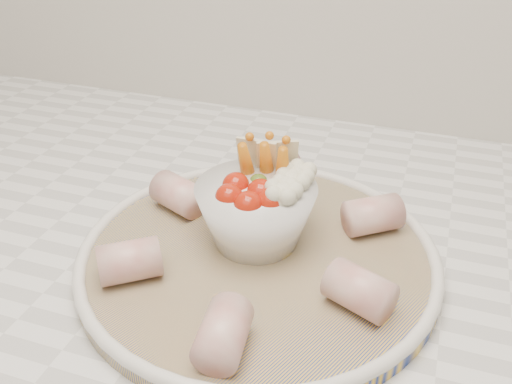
% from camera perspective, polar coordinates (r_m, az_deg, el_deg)
% --- Properties ---
extents(serving_platter, '(0.44, 0.44, 0.02)m').
position_cam_1_polar(serving_platter, '(0.54, 0.22, -6.39)').
color(serving_platter, navy).
rests_on(serving_platter, kitchen_counter).
extents(veggie_bowl, '(0.11, 0.11, 0.10)m').
position_cam_1_polar(veggie_bowl, '(0.54, 0.24, -1.60)').
color(veggie_bowl, white).
rests_on(veggie_bowl, serving_platter).
extents(cured_meat_rolls, '(0.27, 0.31, 0.04)m').
position_cam_1_polar(cured_meat_rolls, '(0.53, 0.22, -4.49)').
color(cured_meat_rolls, '#B95A54').
rests_on(cured_meat_rolls, serving_platter).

